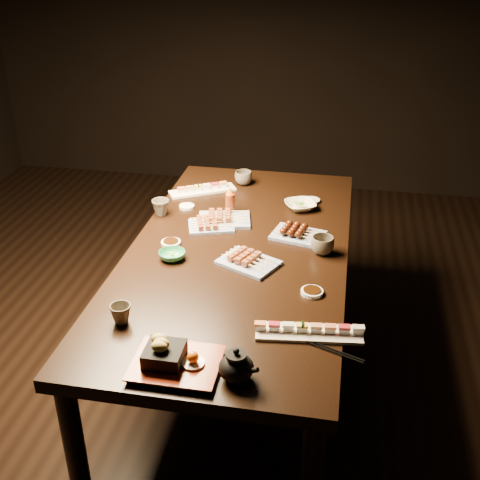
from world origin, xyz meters
name	(u,v)px	position (x,y,z in m)	size (l,w,h in m)	color
ground	(145,371)	(0.00, 0.00, 0.00)	(5.00, 5.00, 0.00)	black
dining_table	(238,324)	(0.47, -0.03, 0.38)	(0.90, 1.80, 0.75)	black
sushi_platter_near	(309,329)	(0.81, -0.56, 0.77)	(0.35, 0.10, 0.04)	white
sushi_platter_far	(202,188)	(0.19, 0.53, 0.77)	(0.33, 0.09, 0.04)	white
yakitori_plate_center	(224,216)	(0.36, 0.22, 0.78)	(0.23, 0.17, 0.06)	#828EB6
yakitori_plate_right	(249,258)	(0.54, -0.14, 0.78)	(0.22, 0.16, 0.06)	#828EB6
yakitori_plate_left	(211,222)	(0.32, 0.15, 0.78)	(0.20, 0.14, 0.05)	#828EB6
tsukune_plate	(298,231)	(0.71, 0.13, 0.78)	(0.22, 0.16, 0.06)	#828EB6
edamame_bowl_green	(172,255)	(0.23, -0.16, 0.77)	(0.11, 0.11, 0.03)	#2D8C58
edamame_bowl_cream	(300,205)	(0.69, 0.42, 0.77)	(0.14, 0.14, 0.03)	beige
tempura_tray	(176,355)	(0.43, -0.80, 0.80)	(0.27, 0.22, 0.10)	black
teacup_near_left	(121,314)	(0.18, -0.60, 0.78)	(0.07, 0.07, 0.07)	#51493E
teacup_mid_right	(322,245)	(0.82, 0.00, 0.79)	(0.09, 0.09, 0.07)	#51493E
teacup_far_left	(161,207)	(0.06, 0.23, 0.79)	(0.08, 0.08, 0.07)	#51493E
teacup_far_right	(243,178)	(0.37, 0.66, 0.79)	(0.09, 0.09, 0.07)	#51493E
teapot	(236,364)	(0.62, -0.81, 0.80)	(0.13, 0.13, 0.11)	black
condiment_bottle	(230,201)	(0.37, 0.30, 0.82)	(0.04, 0.04, 0.13)	maroon
sauce_dish_west	(171,243)	(0.19, -0.04, 0.76)	(0.08, 0.08, 0.01)	white
sauce_dish_east	(312,201)	(0.74, 0.51, 0.76)	(0.08, 0.08, 0.01)	white
sauce_dish_se	(312,292)	(0.80, -0.31, 0.76)	(0.08, 0.08, 0.01)	white
sauce_dish_nw	(187,207)	(0.16, 0.33, 0.76)	(0.07, 0.07, 0.01)	white
chopsticks_near	(191,350)	(0.45, -0.71, 0.75)	(0.22, 0.02, 0.01)	black
chopsticks_se	(334,351)	(0.90, -0.64, 0.75)	(0.20, 0.02, 0.01)	black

